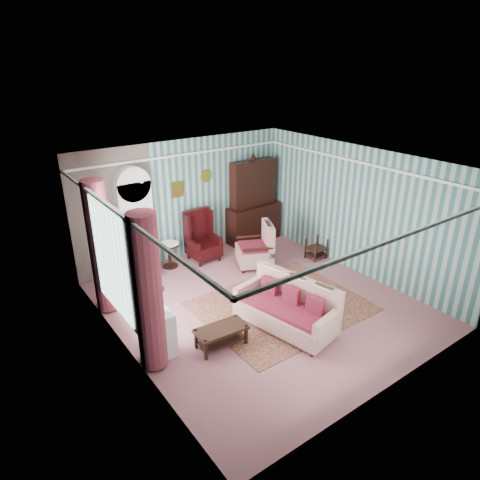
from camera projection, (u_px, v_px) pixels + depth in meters
floor at (260, 304)px, 8.71m from camera, size 6.00×6.00×0.00m
room_shell at (230, 216)px, 7.71m from camera, size 5.53×6.02×2.91m
bookcase at (137, 226)px, 9.65m from camera, size 0.80×0.28×2.24m
dresser_hutch at (254, 199)px, 11.28m from camera, size 1.50×0.56×2.36m
wingback_left at (135, 255)px, 9.43m from camera, size 0.76×0.80×1.25m
wingback_right at (203, 237)px, 10.36m from camera, size 0.76×0.80×1.25m
seated_woman at (135, 256)px, 9.44m from camera, size 0.44×0.40×1.18m
round_side_table at (170, 255)px, 10.15m from camera, size 0.50×0.50×0.60m
nest_table at (316, 248)px, 10.59m from camera, size 0.45×0.38×0.54m
plant_stand at (158, 337)px, 7.04m from camera, size 0.55×0.35×0.80m
rug at (281, 306)px, 8.64m from camera, size 3.20×2.60×0.01m
sofa at (285, 307)px, 7.79m from camera, size 1.30×2.06×0.90m
floral_armchair at (254, 248)px, 10.13m from camera, size 1.13×1.16×0.95m
coffee_table at (221, 337)px, 7.39m from camera, size 0.93×0.51×0.37m
potted_plant_a at (154, 309)px, 6.73m from camera, size 0.41×0.38×0.38m
potted_plant_b at (157, 298)px, 6.92m from camera, size 0.34×0.31×0.50m
potted_plant_c at (154, 306)px, 6.81m from camera, size 0.26×0.26×0.37m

